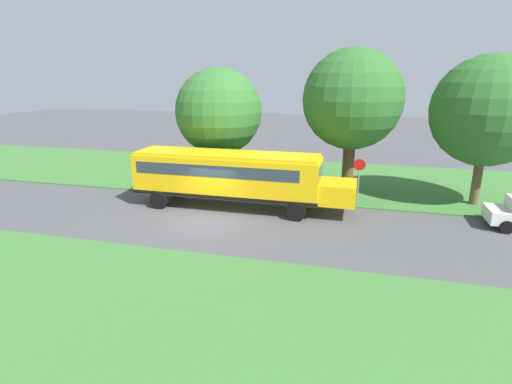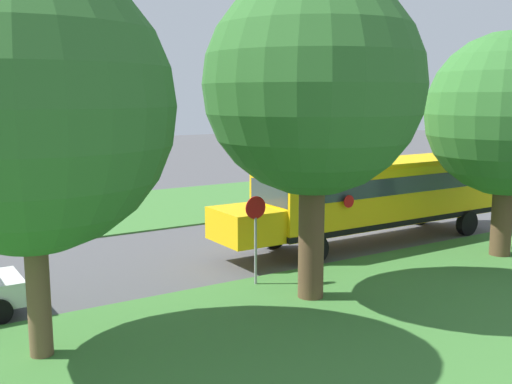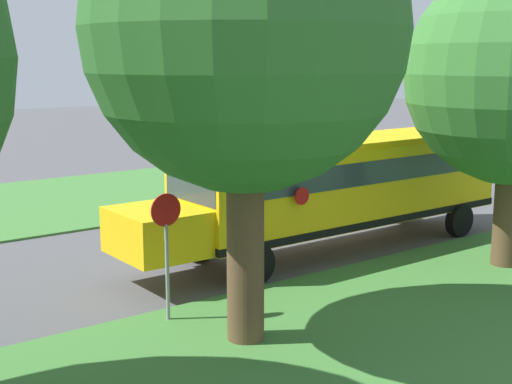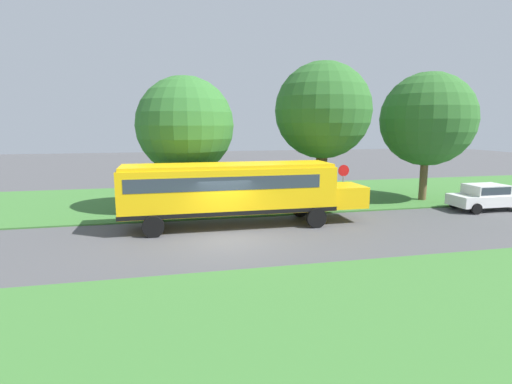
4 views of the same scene
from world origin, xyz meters
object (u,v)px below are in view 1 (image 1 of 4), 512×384
oak_tree_beside_bus (217,110)px  oak_tree_far_end (485,112)px  school_bus (232,175)px  stop_sign (359,176)px  oak_tree_roadside_mid (350,101)px  park_bench (203,172)px

oak_tree_beside_bus → oak_tree_far_end: 15.62m
school_bus → stop_sign: size_ratio=4.53×
school_bus → oak_tree_roadside_mid: oak_tree_roadside_mid is taller
school_bus → oak_tree_far_end: oak_tree_far_end is taller
oak_tree_roadside_mid → park_bench: size_ratio=5.51×
park_bench → school_bus: bearing=35.4°
oak_tree_roadside_mid → park_bench: oak_tree_roadside_mid is taller
stop_sign → park_bench: 11.75m
school_bus → oak_tree_beside_bus: 5.55m
oak_tree_roadside_mid → stop_sign: bearing=24.5°
oak_tree_beside_bus → stop_sign: 9.91m
stop_sign → park_bench: (-3.62, -11.10, -1.26)m
oak_tree_roadside_mid → school_bus: bearing=-56.8°
oak_tree_far_end → school_bus: bearing=-73.6°
oak_tree_beside_bus → oak_tree_roadside_mid: bearing=90.4°
oak_tree_far_end → oak_tree_roadside_mid: bearing=-90.5°
school_bus → oak_tree_roadside_mid: (-4.01, 6.13, 3.93)m
oak_tree_roadside_mid → stop_sign: 4.55m
school_bus → oak_tree_far_end: (-3.94, 13.40, 3.43)m
oak_tree_beside_bus → oak_tree_far_end: size_ratio=0.93×
oak_tree_roadside_mid → oak_tree_far_end: (0.06, 7.27, -0.51)m
oak_tree_roadside_mid → park_bench: 11.77m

